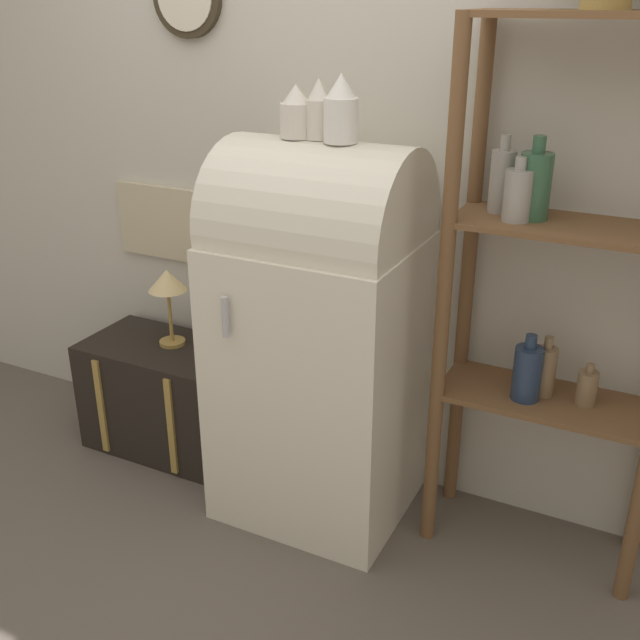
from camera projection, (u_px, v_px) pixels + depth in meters
ground_plane at (290, 535)px, 2.80m from camera, size 12.00×12.00×0.00m
wall_back at (358, 146)px, 2.73m from camera, size 7.00×0.09×2.70m
refrigerator at (320, 331)px, 2.71m from camera, size 0.68×0.64×1.42m
suitcase_trunk at (165, 395)px, 3.28m from camera, size 0.67×0.41×0.49m
shelf_unit at (556, 277)px, 2.36m from camera, size 0.73×0.32×1.82m
vase_left at (296, 113)px, 2.44m from camera, size 0.11×0.11×0.17m
vase_center at (319, 111)px, 2.41m from camera, size 0.08×0.08×0.19m
vase_right at (341, 111)px, 2.35m from camera, size 0.11×0.11×0.21m
desk_lamp at (168, 286)px, 3.09m from camera, size 0.16×0.16×0.34m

